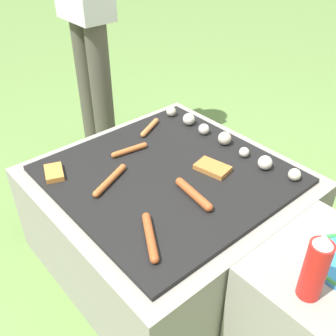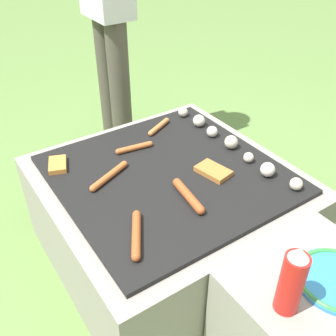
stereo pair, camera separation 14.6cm
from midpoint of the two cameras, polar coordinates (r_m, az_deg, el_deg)
The scene contains 12 objects.
ground_plane at distance 1.76m, azimuth 2.43°, elevation -12.09°, with size 14.00×14.00×0.00m, color #608442.
grill at distance 1.61m, azimuth 2.62°, elevation -6.97°, with size 0.90×0.90×0.43m.
side_ledge at distance 1.36m, azimuth 23.11°, elevation -21.52°, with size 0.43×0.45×0.43m.
sausage_back_right at distance 1.34m, azimuth 6.07°, elevation -4.14°, with size 0.20×0.05×0.03m.
sausage_mid_left at distance 1.20m, azimuth -1.12°, elevation -9.77°, with size 0.18×0.12×0.03m.
sausage_front_left at distance 1.74m, azimuth 1.08°, elevation 5.96°, with size 0.08×0.15×0.02m.
sausage_back_left at distance 1.59m, azimuth -2.31°, elevation 2.89°, with size 0.04×0.16×0.02m.
sausage_front_center at distance 1.44m, azimuth -5.68°, elevation -1.23°, with size 0.10×0.19×0.02m.
bread_slice_left at distance 1.48m, azimuth 9.40°, elevation -0.54°, with size 0.14×0.10×0.02m.
bread_slice_center at distance 1.53m, azimuth -13.15°, elevation 0.38°, with size 0.12×0.10×0.02m.
mushroom_row at distance 1.63m, azimuth 11.54°, elevation 3.56°, with size 0.71×0.08×0.06m.
condiment_bottle at distance 1.04m, azimuth 21.57°, elevation -15.19°, with size 0.06×0.06×0.21m.
Camera 2 is at (0.99, -0.66, 1.29)m, focal length 42.00 mm.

